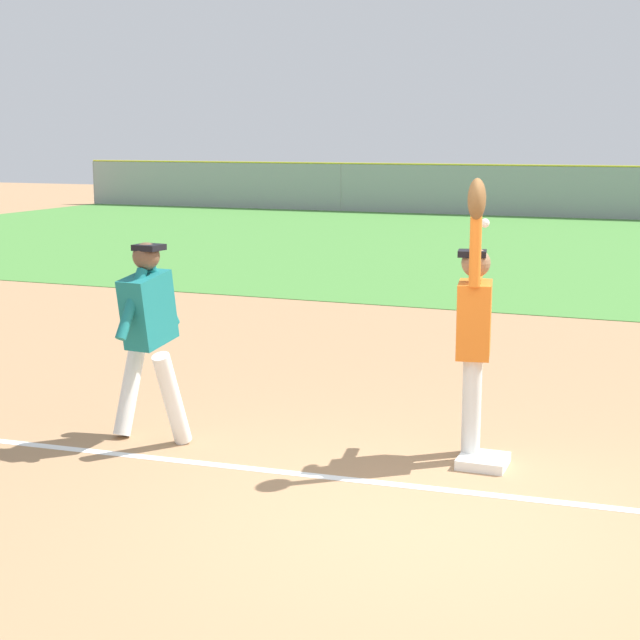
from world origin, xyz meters
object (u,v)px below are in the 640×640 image
at_px(first_base, 483,461).
at_px(runner, 149,328).
at_px(fielder, 474,324).
at_px(parked_car_red, 393,188).
at_px(baseball, 485,223).
at_px(parked_car_silver, 570,192).

height_order(first_base, runner, runner).
distance_m(fielder, runner, 2.72).
bearing_deg(runner, parked_car_red, 108.46).
relative_size(baseball, parked_car_silver, 0.02).
bearing_deg(baseball, parked_car_silver, 95.77).
bearing_deg(first_base, baseball, 108.39).
xyz_separation_m(first_base, fielder, (-0.14, 0.16, 1.08)).
bearing_deg(parked_car_red, runner, -79.25).
xyz_separation_m(fielder, parked_car_red, (-9.28, 27.73, -0.45)).
height_order(fielder, baseball, fielder).
relative_size(parked_car_red, parked_car_silver, 1.00).
bearing_deg(runner, baseball, 21.33).
distance_m(first_base, runner, 2.99).
bearing_deg(fielder, first_base, 121.15).
bearing_deg(fielder, runner, 1.40).
bearing_deg(parked_car_silver, runner, -92.56).
bearing_deg(baseball, first_base, -71.61).
relative_size(first_base, baseball, 5.14).
bearing_deg(parked_car_red, baseball, -73.75).
bearing_deg(parked_car_red, first_base, -73.75).
xyz_separation_m(parked_car_red, parked_car_silver, (6.54, -0.26, 0.00)).
relative_size(runner, parked_car_silver, 0.38).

